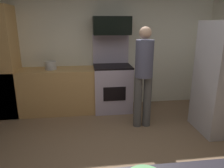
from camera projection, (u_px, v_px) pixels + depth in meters
The scene contains 7 objects.
wall_back at pixel (98, 46), 4.55m from camera, with size 5.20×0.12×2.60m, color silver.
lower_cabinet_run at pixel (56, 91), 4.33m from camera, with size 2.40×0.60×0.90m, color tan.
cabinet_column at pixel (0, 63), 4.04m from camera, with size 0.60×0.60×2.10m, color tan.
oven_range at pixel (112, 86), 4.45m from camera, with size 0.76×0.65×1.56m.
microwave at pixel (112, 26), 4.19m from camera, with size 0.74×0.38×0.35m, color black.
person_cook at pixel (144, 73), 3.58m from camera, with size 0.31×0.30×1.73m.
stock_pot at pixel (51, 65), 4.17m from camera, with size 0.23×0.23×0.16m, color #BCBBB7.
Camera 1 is at (-0.30, -2.25, 1.80)m, focal length 34.07 mm.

